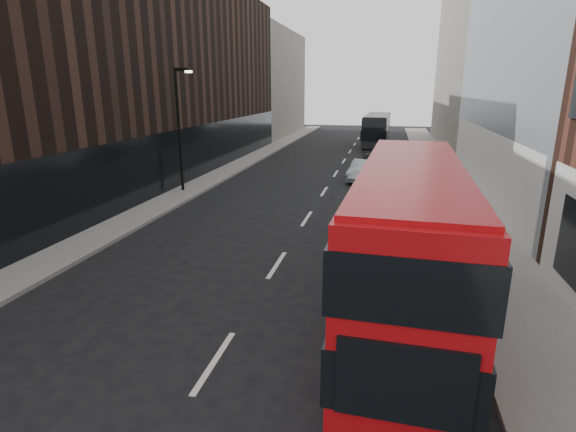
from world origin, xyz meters
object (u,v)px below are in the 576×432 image
Objects in this scene: red_bus at (408,238)px; car_a at (367,219)px; car_b at (363,171)px; grey_bus at (377,129)px; car_c at (372,162)px; street_lamp at (180,122)px.

red_bus is 2.47× the size of car_a.
grey_bus is at bearing 96.59° from car_b.
car_b is at bearing -101.85° from car_c.
car_b is 4.11m from car_c.
car_a is at bearing -28.23° from street_lamp.
grey_bus is 18.70m from car_b.
car_a is 11.98m from car_b.
car_a is at bearing 102.42° from red_bus.
red_bus is 2.62× the size of car_b.
red_bus reaches higher than car_c.
car_c is at bearing -87.50° from grey_bus.
red_bus reaches higher than car_b.
red_bus is 2.49× the size of car_c.
car_b reaches higher than car_c.
street_lamp is 1.63× the size of car_c.
car_c is at bearing 96.43° from red_bus.
grey_bus is at bearing 95.02° from red_bus.
car_c is (-0.43, 16.03, -0.12)m from car_a.
street_lamp is 18.22m from red_bus.
red_bus reaches higher than car_a.
car_b is at bearing 98.79° from red_bus.
street_lamp is 0.65× the size of red_bus.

